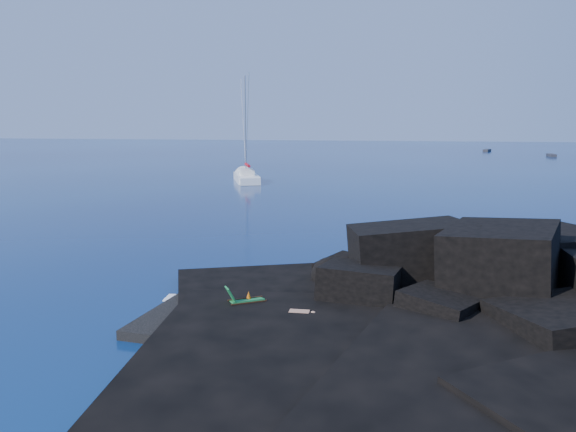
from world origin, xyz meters
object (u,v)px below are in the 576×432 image
sailboat (246,181)px  sunbather (299,314)px  deck_chair (247,296)px  distant_boat_a (487,151)px  distant_boat_b (551,157)px  marker_cone (249,299)px

sailboat → sunbather: size_ratio=6.80×
deck_chair → distant_boat_a: (27.52, 127.76, -0.85)m
sunbather → distant_boat_a: 130.99m
distant_boat_a → distant_boat_b: distant_boat_b is taller
sailboat → sunbather: 50.79m
deck_chair → marker_cone: bearing=51.8°
distant_boat_b → sailboat: bearing=-128.0°
deck_chair → distant_boat_b: (37.88, 108.75, -0.85)m
distant_boat_b → sunbather: bearing=-106.3°
sailboat → deck_chair: sailboat is taller
deck_chair → distant_boat_b: 115.16m
sunbather → distant_boat_a: (25.34, 128.51, -0.54)m
deck_chair → marker_cone: size_ratio=2.34×
deck_chair → marker_cone: (0.02, 0.18, -0.19)m
deck_chair → marker_cone: deck_chair is taller
sailboat → distant_boat_a: 89.70m
marker_cone → distant_boat_b: marker_cone is taller
deck_chair → sunbather: size_ratio=0.76×
distant_boat_a → deck_chair: bearing=-81.9°
deck_chair → sunbather: (2.18, -0.76, -0.31)m
sailboat → distant_boat_a: sailboat is taller
deck_chair → marker_cone: 0.26m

